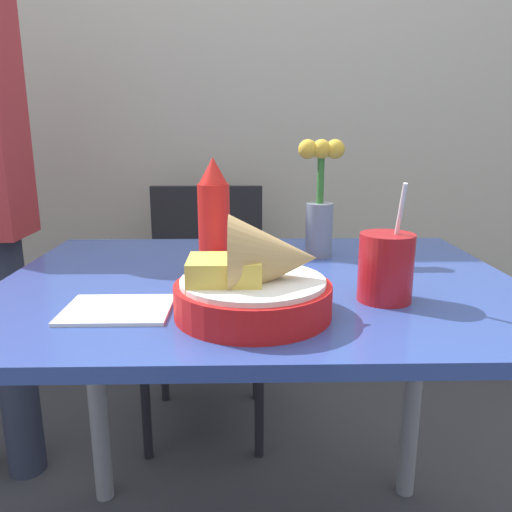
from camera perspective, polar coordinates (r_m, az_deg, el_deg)
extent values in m
cube|color=#B7B2A3|center=(2.03, -0.53, 21.64)|extent=(7.00, 0.06, 2.60)
cube|color=#334C9E|center=(0.98, 0.39, -3.24)|extent=(1.00, 0.75, 0.02)
cylinder|color=gray|center=(1.47, -17.84, -13.60)|extent=(0.05, 0.05, 0.73)
cylinder|color=gray|center=(1.49, 17.58, -13.27)|extent=(0.05, 0.05, 0.73)
cylinder|color=black|center=(1.67, -12.52, -15.60)|extent=(0.03, 0.03, 0.42)
cylinder|color=black|center=(1.64, 0.37, -15.82)|extent=(0.03, 0.03, 0.42)
cylinder|color=black|center=(1.99, -10.53, -10.52)|extent=(0.03, 0.03, 0.42)
cylinder|color=black|center=(1.97, 0.06, -10.60)|extent=(0.03, 0.03, 0.42)
cube|color=black|center=(1.72, -5.84, -6.38)|extent=(0.40, 0.40, 0.02)
cube|color=black|center=(1.84, -5.56, 1.78)|extent=(0.40, 0.03, 0.40)
cylinder|color=red|center=(0.78, -0.36, -4.97)|extent=(0.24, 0.24, 0.05)
cylinder|color=white|center=(0.77, -0.36, -2.89)|extent=(0.22, 0.22, 0.01)
cone|color=tan|center=(0.76, 1.94, -0.25)|extent=(0.13, 0.13, 0.13)
cube|color=#E5C14C|center=(0.75, -3.61, -1.86)|extent=(0.11, 0.09, 0.04)
cylinder|color=red|center=(0.97, -4.80, 2.81)|extent=(0.06, 0.06, 0.18)
cone|color=red|center=(0.95, -4.95, 9.70)|extent=(0.05, 0.05, 0.05)
cylinder|color=red|center=(0.86, 14.60, -1.28)|extent=(0.09, 0.09, 0.12)
cylinder|color=black|center=(0.87, 14.57, -1.86)|extent=(0.08, 0.08, 0.09)
cylinder|color=white|center=(0.85, 15.70, 2.09)|extent=(0.01, 0.07, 0.18)
cylinder|color=gray|center=(1.14, 7.21, 2.96)|extent=(0.06, 0.06, 0.12)
cylinder|color=#33722D|center=(1.13, 7.39, 8.78)|extent=(0.02, 0.02, 0.11)
sphere|color=gold|center=(1.12, 7.50, 12.02)|extent=(0.04, 0.04, 0.04)
sphere|color=gold|center=(1.12, 5.95, 12.05)|extent=(0.04, 0.04, 0.04)
sphere|color=gold|center=(1.13, 9.03, 11.97)|extent=(0.04, 0.04, 0.04)
cube|color=white|center=(0.83, -15.53, -5.90)|extent=(0.17, 0.13, 0.01)
cylinder|color=#2D3347|center=(1.67, -25.84, -10.60)|extent=(0.11, 0.11, 0.75)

